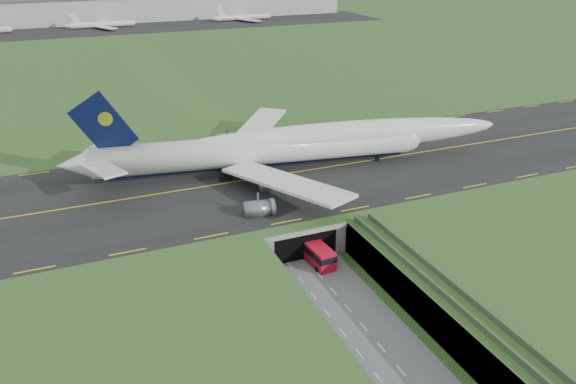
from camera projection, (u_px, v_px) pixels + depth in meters
name	position (u px, v px, depth m)	size (l,w,h in m)	color
ground	(325.00, 283.00, 94.00)	(900.00, 900.00, 0.00)	#2F5622
airfield_deck	(326.00, 267.00, 92.76)	(800.00, 800.00, 6.00)	gray
trench_road	(346.00, 307.00, 87.65)	(12.00, 75.00, 0.20)	slate
taxiway	(258.00, 178.00, 119.26)	(800.00, 44.00, 0.18)	black
tunnel_portal	(287.00, 223.00, 106.69)	(17.00, 22.30, 6.00)	gray
guideway	(455.00, 304.00, 79.57)	(3.00, 53.00, 7.05)	#A8A8A3
jumbo_jet	(290.00, 146.00, 121.87)	(97.24, 61.54, 20.60)	white
shuttle_tram	(317.00, 253.00, 99.01)	(3.92, 8.86, 3.49)	red
cargo_terminal	(109.00, 9.00, 340.23)	(320.00, 67.00, 15.60)	#B2B2B2
distant_hills	(172.00, 11.00, 480.03)	(700.00, 91.00, 60.00)	slate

